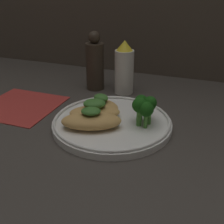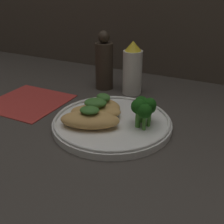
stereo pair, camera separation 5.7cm
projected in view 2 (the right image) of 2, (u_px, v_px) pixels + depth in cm
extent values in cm
cube|color=#3D3833|center=(112.00, 129.00, 58.98)|extent=(180.00, 180.00, 1.00)
cylinder|color=white|center=(112.00, 124.00, 58.46)|extent=(24.71, 24.71, 1.40)
torus|color=white|center=(112.00, 119.00, 58.02)|extent=(24.11, 24.11, 0.60)
ellipsoid|color=tan|center=(90.00, 120.00, 55.26)|extent=(13.07, 9.70, 2.97)
ellipsoid|color=#3D752D|center=(90.00, 110.00, 54.33)|extent=(4.71, 4.28, 1.31)
ellipsoid|color=tan|center=(95.00, 112.00, 59.05)|extent=(11.85, 9.24, 2.44)
ellipsoid|color=#3D752D|center=(95.00, 103.00, 58.14)|extent=(5.81, 5.34, 1.73)
ellipsoid|color=tan|center=(103.00, 106.00, 62.00)|extent=(9.72, 8.31, 2.28)
ellipsoid|color=#3D752D|center=(103.00, 98.00, 61.11)|extent=(4.05, 3.61, 1.75)
cylinder|color=#4C8E38|center=(149.00, 117.00, 55.35)|extent=(0.74, 0.74, 3.74)
sphere|color=#195114|center=(150.00, 105.00, 54.12)|extent=(2.67, 2.67, 2.67)
cylinder|color=#4C8E38|center=(149.00, 116.00, 57.49)|extent=(0.79, 0.79, 2.22)
sphere|color=#195114|center=(150.00, 108.00, 56.62)|extent=(2.50, 2.50, 2.50)
cylinder|color=#4C8E38|center=(141.00, 115.00, 56.88)|extent=(0.76, 0.76, 3.41)
sphere|color=#195114|center=(141.00, 103.00, 55.72)|extent=(2.69, 2.69, 2.69)
cylinder|color=#4C8E38|center=(139.00, 118.00, 55.46)|extent=(1.04, 1.04, 3.41)
sphere|color=#195114|center=(140.00, 105.00, 54.26)|extent=(2.99, 2.99, 2.99)
cylinder|color=#4C8E38|center=(144.00, 123.00, 54.16)|extent=(0.72, 0.72, 3.01)
sphere|color=#195114|center=(145.00, 111.00, 53.05)|extent=(2.92, 2.92, 2.92)
cylinder|color=white|center=(132.00, 73.00, 73.15)|extent=(5.00, 5.00, 11.42)
cone|color=yellow|center=(133.00, 46.00, 70.09)|extent=(4.25, 4.25, 2.51)
cylinder|color=#382D23|center=(104.00, 66.00, 76.27)|extent=(4.83, 4.83, 12.58)
sphere|color=#382D23|center=(104.00, 37.00, 72.83)|extent=(3.14, 3.14, 3.14)
cube|color=#B2332D|center=(28.00, 101.00, 70.02)|extent=(17.62, 17.62, 0.40)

